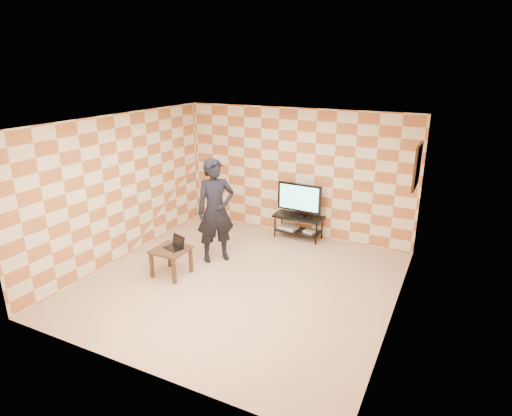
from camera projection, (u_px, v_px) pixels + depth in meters
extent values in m
plane|color=tan|center=(241.00, 282.00, 7.32)|extent=(5.00, 5.00, 0.00)
cube|color=beige|center=(296.00, 173.00, 9.00)|extent=(5.00, 0.02, 2.70)
cube|color=beige|center=(133.00, 271.00, 4.76)|extent=(5.00, 0.02, 2.70)
cube|color=beige|center=(121.00, 188.00, 7.93)|extent=(0.02, 5.00, 2.70)
cube|color=beige|center=(401.00, 233.00, 5.83)|extent=(0.02, 5.00, 2.70)
cube|color=white|center=(238.00, 122.00, 6.45)|extent=(5.00, 5.00, 0.02)
cube|color=black|center=(417.00, 166.00, 6.97)|extent=(0.04, 0.72, 0.72)
cube|color=black|center=(417.00, 166.00, 6.97)|extent=(0.04, 0.03, 0.68)
cube|color=black|center=(417.00, 166.00, 6.97)|extent=(0.04, 0.68, 0.03)
cube|color=black|center=(299.00, 217.00, 9.00)|extent=(1.05, 0.47, 0.04)
cube|color=black|center=(298.00, 231.00, 9.10)|extent=(0.94, 0.42, 0.03)
cylinder|color=black|center=(275.00, 226.00, 9.10)|extent=(0.03, 0.03, 0.50)
cylinder|color=black|center=(282.00, 221.00, 9.42)|extent=(0.03, 0.03, 0.50)
cylinder|color=black|center=(316.00, 234.00, 8.72)|extent=(0.03, 0.03, 0.50)
cylinder|color=black|center=(322.00, 227.00, 9.04)|extent=(0.03, 0.03, 0.50)
cube|color=black|center=(299.00, 215.00, 8.98)|extent=(0.29, 0.19, 0.03)
cube|color=black|center=(299.00, 213.00, 8.97)|extent=(0.07, 0.05, 0.08)
cube|color=black|center=(299.00, 198.00, 8.86)|extent=(0.96, 0.10, 0.59)
cube|color=#63EDEA|center=(299.00, 198.00, 8.83)|extent=(0.86, 0.05, 0.50)
cube|color=silver|center=(288.00, 227.00, 9.18)|extent=(0.44, 0.35, 0.07)
cube|color=silver|center=(309.00, 232.00, 8.96)|extent=(0.25, 0.20, 0.05)
cube|color=#392011|center=(171.00, 250.00, 7.40)|extent=(0.59, 0.59, 0.04)
cube|color=#392011|center=(152.00, 265.00, 7.39)|extent=(0.05, 0.05, 0.46)
cube|color=#392011|center=(169.00, 255.00, 7.79)|extent=(0.05, 0.05, 0.46)
cube|color=#392011|center=(174.00, 271.00, 7.18)|extent=(0.05, 0.05, 0.46)
cube|color=#392011|center=(191.00, 260.00, 7.58)|extent=(0.05, 0.05, 0.46)
cube|color=black|center=(174.00, 248.00, 7.41)|extent=(0.37, 0.31, 0.02)
cube|color=black|center=(179.00, 241.00, 7.45)|extent=(0.32, 0.15, 0.20)
imported|color=black|center=(216.00, 211.00, 7.84)|extent=(0.83, 0.84, 1.95)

